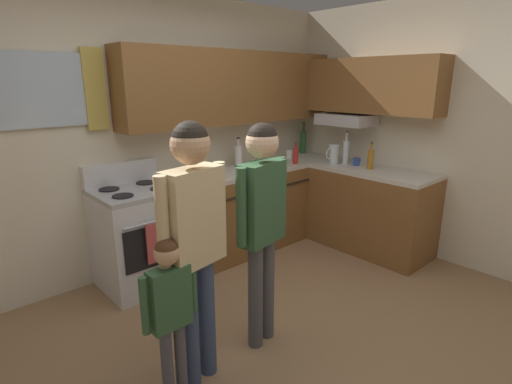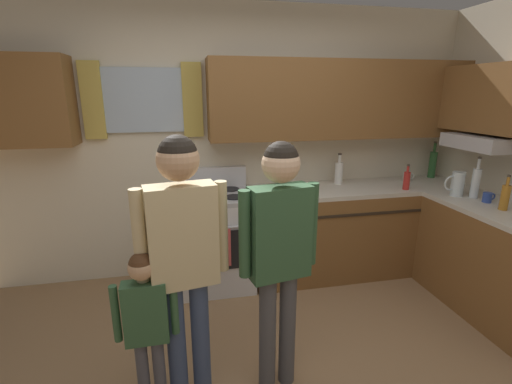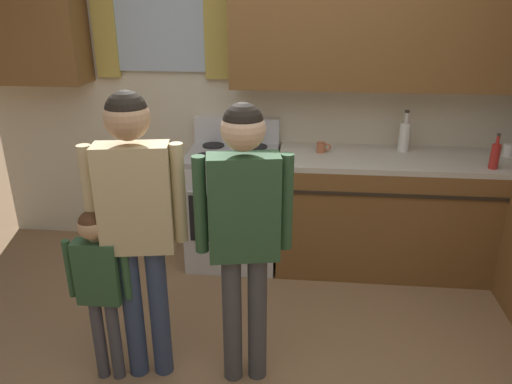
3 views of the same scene
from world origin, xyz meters
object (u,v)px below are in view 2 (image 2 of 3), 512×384
object	(u,v)px
bottle_tall_clear	(476,182)
bottle_sauce_red	(407,180)
stove_oven	(215,238)
mug_ceramic_white	(407,177)
adult_holding_child	(183,246)
cup_terracotta	(283,185)
adult_in_plaid	(279,242)
bottle_oil_amber	(505,197)
small_child	(146,318)
mug_cobalt_blue	(488,197)
bottle_wine_green	(433,164)
water_pitcher	(457,184)
bottle_milk_white	(339,172)

from	to	relation	value
bottle_tall_clear	bottle_sauce_red	bearing A→B (deg)	138.88
stove_oven	bottle_sauce_red	bearing A→B (deg)	-6.32
mug_ceramic_white	adult_holding_child	world-z (taller)	adult_holding_child
bottle_tall_clear	mug_ceramic_white	world-z (taller)	bottle_tall_clear
cup_terracotta	adult_in_plaid	world-z (taller)	adult_in_plaid
stove_oven	bottle_oil_amber	xyz separation A→B (m)	(2.22, -0.91, 0.54)
stove_oven	adult_in_plaid	size ratio (longest dim) A/B	0.71
bottle_sauce_red	bottle_oil_amber	xyz separation A→B (m)	(0.39, -0.71, 0.02)
bottle_tall_clear	small_child	bearing A→B (deg)	-162.86
stove_oven	mug_cobalt_blue	distance (m)	2.42
mug_ceramic_white	bottle_wine_green	bearing A→B (deg)	16.23
mug_ceramic_white	water_pitcher	size ratio (longest dim) A/B	0.57
stove_oven	mug_ceramic_white	size ratio (longest dim) A/B	8.76
bottle_wine_green	bottle_sauce_red	size ratio (longest dim) A/B	1.60
stove_oven	small_child	size ratio (longest dim) A/B	1.08
bottle_oil_amber	small_child	bearing A→B (deg)	-169.43
bottle_wine_green	mug_cobalt_blue	world-z (taller)	bottle_wine_green
bottle_milk_white	cup_terracotta	xyz separation A→B (m)	(-0.62, -0.09, -0.08)
adult_in_plaid	stove_oven	bearing A→B (deg)	100.64
stove_oven	bottle_tall_clear	distance (m)	2.39
mug_cobalt_blue	water_pitcher	bearing A→B (deg)	117.94
bottle_sauce_red	adult_holding_child	world-z (taller)	adult_holding_child
bottle_sauce_red	bottle_milk_white	world-z (taller)	bottle_milk_white
stove_oven	cup_terracotta	bearing A→B (deg)	4.51
stove_oven	water_pitcher	size ratio (longest dim) A/B	5.00
bottle_oil_amber	small_child	world-z (taller)	bottle_oil_amber
bottle_wine_green	bottle_milk_white	world-z (taller)	bottle_wine_green
stove_oven	bottle_sauce_red	xyz separation A→B (m)	(1.83, -0.20, 0.53)
bottle_wine_green	water_pitcher	xyz separation A→B (m)	(-0.26, -0.68, -0.04)
bottle_milk_white	small_child	size ratio (longest dim) A/B	0.31
bottle_sauce_red	mug_cobalt_blue	world-z (taller)	bottle_sauce_red
stove_oven	bottle_tall_clear	size ratio (longest dim) A/B	3.00
cup_terracotta	bottle_wine_green	bearing A→B (deg)	4.59
bottle_milk_white	adult_in_plaid	size ratio (longest dim) A/B	0.20
bottle_sauce_red	mug_ceramic_white	bearing A→B (deg)	54.31
bottle_tall_clear	bottle_oil_amber	bearing A→B (deg)	-95.87
stove_oven	mug_cobalt_blue	size ratio (longest dim) A/B	9.58
stove_oven	adult_holding_child	world-z (taller)	adult_holding_child
bottle_oil_amber	stove_oven	bearing A→B (deg)	157.60
bottle_tall_clear	mug_ceramic_white	size ratio (longest dim) A/B	2.92
bottle_oil_amber	bottle_tall_clear	distance (m)	0.34
mug_cobalt_blue	water_pitcher	size ratio (longest dim) A/B	0.52
mug_cobalt_blue	small_child	world-z (taller)	small_child
bottle_sauce_red	mug_ceramic_white	size ratio (longest dim) A/B	1.95
cup_terracotta	adult_in_plaid	size ratio (longest dim) A/B	0.07
bottle_oil_amber	bottle_milk_white	size ratio (longest dim) A/B	0.91
mug_cobalt_blue	bottle_milk_white	bearing A→B (deg)	138.62
bottle_sauce_red	cup_terracotta	xyz separation A→B (m)	(-1.16, 0.26, -0.05)
bottle_milk_white	mug_ceramic_white	distance (m)	0.76
bottle_tall_clear	adult_holding_child	world-z (taller)	adult_holding_child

